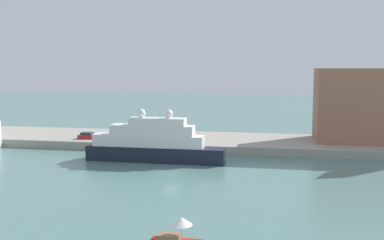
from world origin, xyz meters
The scene contains 8 objects.
ground centered at (0.00, 0.00, 0.00)m, with size 400.00×400.00×0.00m, color slate.
quay_dock centered at (0.00, 25.28, 0.78)m, with size 110.00×18.55×1.56m, color gray.
large_yacht centered at (-5.16, 8.42, 3.08)m, with size 23.95×3.58×11.41m.
small_motorboat centered at (6.83, -26.65, 1.09)m, with size 4.75×1.95×2.86m.
harbor_building centered at (32.01, 27.18, 8.72)m, with size 17.75×11.30×14.31m, color #9E664C.
parked_car centered at (-22.28, 20.16, 2.13)m, with size 3.82×1.88×1.32m.
person_figure centered at (-16.43, 17.80, 2.33)m, with size 0.36×0.36×1.66m.
mooring_bollard centered at (-3.13, 17.21, 1.91)m, with size 0.50×0.50×0.70m, color black.
Camera 1 is at (15.16, -63.52, 16.01)m, focal length 41.30 mm.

